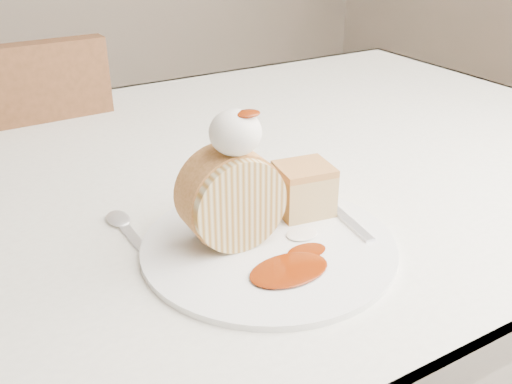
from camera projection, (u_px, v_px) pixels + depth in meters
table at (218, 220)px, 0.86m from camera, size 1.40×0.90×0.75m
chair_far at (6, 230)px, 1.13m from camera, size 0.42×0.42×0.88m
plate at (269, 245)px, 0.62m from camera, size 0.32×0.32×0.01m
roulade_slice at (231, 198)px, 0.60m from camera, size 0.10×0.06×0.10m
cake_chunk at (304, 192)px, 0.67m from camera, size 0.07×0.07×0.05m
whipped_cream at (235, 133)px, 0.56m from camera, size 0.05×0.05×0.05m
caramel_drizzle at (247, 108)px, 0.55m from camera, size 0.03×0.02×0.01m
caramel_pool at (289, 270)px, 0.57m from camera, size 0.09×0.07×0.00m
fork at (343, 216)px, 0.66m from camera, size 0.05×0.16×0.00m
spoon at (145, 251)px, 0.61m from camera, size 0.03×0.15×0.00m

